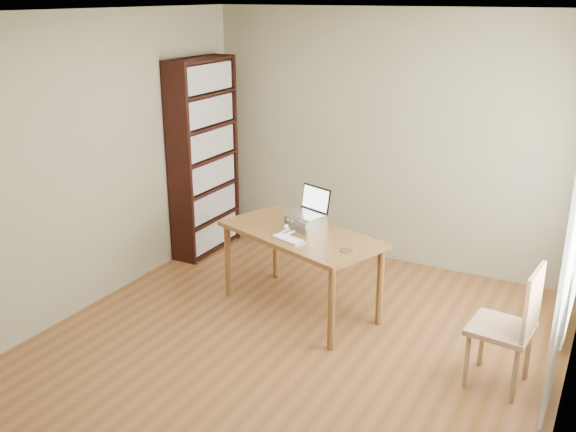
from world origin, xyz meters
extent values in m
cube|color=brown|center=(0.00, 0.00, -0.01)|extent=(4.00, 4.50, 0.02)
cube|color=silver|center=(0.00, 0.00, 2.61)|extent=(4.00, 4.50, 0.02)
cube|color=#88835B|center=(0.00, 2.26, 1.30)|extent=(4.00, 0.02, 2.60)
cube|color=#88835B|center=(0.00, -2.26, 1.30)|extent=(4.00, 0.02, 2.60)
cube|color=#88835B|center=(-2.01, 0.00, 1.30)|extent=(0.02, 4.50, 2.60)
cube|color=black|center=(-1.84, 1.12, 1.05)|extent=(0.30, 0.04, 2.10)
cube|color=black|center=(-1.84, 1.98, 1.05)|extent=(0.30, 0.04, 2.10)
cube|color=black|center=(-1.98, 1.55, 1.05)|extent=(0.02, 0.90, 2.10)
cube|color=black|center=(-1.84, 1.55, 0.03)|extent=(0.30, 0.84, 0.02)
cube|color=black|center=(-1.81, 1.55, 0.20)|extent=(0.20, 0.78, 0.28)
cube|color=black|center=(-1.84, 1.55, 0.37)|extent=(0.30, 0.84, 0.03)
cube|color=black|center=(-1.81, 1.55, 0.54)|extent=(0.20, 0.78, 0.28)
cube|color=black|center=(-1.84, 1.55, 0.71)|extent=(0.30, 0.84, 0.02)
cube|color=black|center=(-1.81, 1.55, 0.88)|extent=(0.20, 0.78, 0.28)
cube|color=black|center=(-1.84, 1.55, 1.05)|extent=(0.30, 0.84, 0.02)
cube|color=black|center=(-1.81, 1.55, 1.22)|extent=(0.20, 0.78, 0.28)
cube|color=black|center=(-1.84, 1.55, 1.39)|extent=(0.30, 0.84, 0.02)
cube|color=black|center=(-1.81, 1.55, 1.56)|extent=(0.20, 0.78, 0.28)
cube|color=black|center=(-1.84, 1.55, 1.73)|extent=(0.30, 0.84, 0.02)
cube|color=black|center=(-1.81, 1.55, 1.90)|extent=(0.20, 0.78, 0.28)
cube|color=black|center=(-1.84, 1.55, 2.07)|extent=(0.30, 0.84, 0.03)
cube|color=white|center=(1.92, 0.25, 1.15)|extent=(0.03, 0.70, 2.20)
cube|color=brown|center=(-0.25, 0.74, 0.73)|extent=(1.60, 1.15, 0.04)
cylinder|color=brown|center=(-0.91, 1.04, 0.35)|extent=(0.06, 0.06, 0.71)
cylinder|color=brown|center=(0.41, 1.04, 0.35)|extent=(0.06, 0.06, 0.71)
cylinder|color=brown|center=(-0.91, 0.44, 0.35)|extent=(0.06, 0.06, 0.71)
cylinder|color=brown|center=(0.41, 0.44, 0.35)|extent=(0.06, 0.06, 0.71)
cube|color=silver|center=(-0.39, 0.82, 0.81)|extent=(0.03, 0.25, 0.12)
cube|color=silver|center=(-0.10, 0.82, 0.81)|extent=(0.03, 0.25, 0.12)
cube|color=silver|center=(-0.25, 0.82, 0.88)|extent=(0.32, 0.25, 0.01)
cube|color=silver|center=(-0.25, 0.82, 0.89)|extent=(0.38, 0.32, 0.02)
cube|color=black|center=(-0.25, 0.95, 1.01)|extent=(0.33, 0.15, 0.22)
cube|color=white|center=(-0.25, 0.95, 1.01)|extent=(0.29, 0.13, 0.19)
cube|color=silver|center=(-0.26, 0.52, 0.76)|extent=(0.32, 0.21, 0.02)
cube|color=white|center=(-0.26, 0.52, 0.77)|extent=(0.30, 0.18, 0.00)
cylinder|color=brown|center=(0.27, 0.53, 0.75)|extent=(0.11, 0.11, 0.01)
ellipsoid|color=#453F36|center=(-0.28, 0.85, 0.81)|extent=(0.17, 0.37, 0.13)
ellipsoid|color=#453F36|center=(-0.28, 0.96, 0.81)|extent=(0.15, 0.16, 0.12)
ellipsoid|color=#453F36|center=(-0.28, 0.66, 0.83)|extent=(0.10, 0.09, 0.09)
ellipsoid|color=white|center=(-0.28, 0.70, 0.80)|extent=(0.09, 0.09, 0.08)
sphere|color=white|center=(-0.28, 0.62, 0.82)|extent=(0.04, 0.04, 0.04)
cone|color=#453F36|center=(-0.31, 0.66, 0.88)|extent=(0.03, 0.04, 0.04)
cone|color=#453F36|center=(-0.25, 0.66, 0.88)|extent=(0.03, 0.04, 0.04)
cylinder|color=white|center=(-0.31, 0.65, 0.76)|extent=(0.03, 0.09, 0.03)
cylinder|color=white|center=(-0.25, 0.65, 0.76)|extent=(0.03, 0.09, 0.03)
cylinder|color=#453F36|center=(-0.19, 0.98, 0.77)|extent=(0.13, 0.20, 0.03)
cube|color=tan|center=(1.55, 0.38, 0.45)|extent=(0.46, 0.46, 0.04)
cylinder|color=tan|center=(1.38, 0.21, 0.23)|extent=(0.04, 0.04, 0.45)
cylinder|color=tan|center=(1.72, 0.21, 0.23)|extent=(0.04, 0.04, 0.45)
cylinder|color=tan|center=(1.38, 0.55, 0.23)|extent=(0.04, 0.04, 0.45)
cylinder|color=tan|center=(1.72, 0.55, 0.23)|extent=(0.04, 0.04, 0.45)
cube|color=tan|center=(1.74, 0.38, 0.70)|extent=(0.07, 0.40, 0.50)
camera|label=1|loc=(2.12, -3.92, 2.73)|focal=40.00mm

